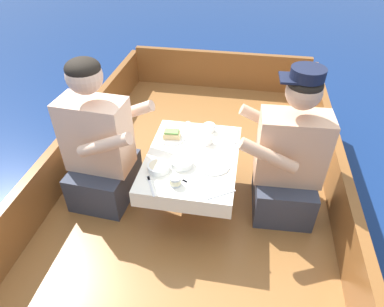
{
  "coord_description": "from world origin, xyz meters",
  "views": [
    {
      "loc": [
        0.29,
        -1.7,
        2.03
      ],
      "look_at": [
        0.0,
        -0.06,
        0.75
      ],
      "focal_mm": 32.0,
      "sensor_mm": 36.0,
      "label": 1
    }
  ],
  "objects": [
    {
      "name": "ground_plane",
      "position": [
        0.0,
        0.0,
        0.0
      ],
      "size": [
        60.0,
        60.0,
        0.0
      ],
      "primitive_type": "plane",
      "color": "navy"
    },
    {
      "name": "coffee_cup_starboard",
      "position": [
        0.07,
        0.09,
        0.76
      ],
      "size": [
        0.1,
        0.07,
        0.05
      ],
      "color": "white",
      "rests_on": "cockpit_table"
    },
    {
      "name": "person_port",
      "position": [
        -0.58,
        -0.1,
        0.75
      ],
      "size": [
        0.54,
        0.47,
        0.98
      ],
      "rotation": [
        0.0,
        0.0,
        -0.07
      ],
      "color": "#333847",
      "rests_on": "boat_deck"
    },
    {
      "name": "boat_deck",
      "position": [
        0.0,
        0.0,
        0.18
      ],
      "size": [
        1.92,
        3.42,
        0.36
      ],
      "primitive_type": "cube",
      "color": "brown",
      "rests_on": "ground_plane"
    },
    {
      "name": "utensil_knife_port",
      "position": [
        0.21,
        -0.36,
        0.74
      ],
      "size": [
        0.15,
        0.1,
        0.0
      ],
      "rotation": [
        0.0,
        0.0,
        0.57
      ],
      "color": "silver",
      "rests_on": "cockpit_table"
    },
    {
      "name": "gunwale_port",
      "position": [
        -0.93,
        0.0,
        0.52
      ],
      "size": [
        0.06,
        3.42,
        0.33
      ],
      "primitive_type": "cube",
      "color": "brown",
      "rests_on": "boat_deck"
    },
    {
      "name": "cockpit_table",
      "position": [
        0.0,
        -0.06,
        0.69
      ],
      "size": [
        0.56,
        0.76,
        0.38
      ],
      "color": "#B2B2B7",
      "rests_on": "boat_deck"
    },
    {
      "name": "plate_bread",
      "position": [
        0.14,
        -0.12,
        0.74
      ],
      "size": [
        0.21,
        0.21,
        0.01
      ],
      "color": "white",
      "rests_on": "cockpit_table"
    },
    {
      "name": "bow_coaming",
      "position": [
        0.0,
        1.68,
        0.55
      ],
      "size": [
        1.8,
        0.06,
        0.38
      ],
      "primitive_type": "cube",
      "color": "brown",
      "rests_on": "boat_deck"
    },
    {
      "name": "coffee_cup_port",
      "position": [
        0.07,
        0.23,
        0.76
      ],
      "size": [
        0.11,
        0.08,
        0.05
      ],
      "color": "white",
      "rests_on": "cockpit_table"
    },
    {
      "name": "tin_can",
      "position": [
        -0.05,
        -0.33,
        0.76
      ],
      "size": [
        0.07,
        0.07,
        0.05
      ],
      "color": "silver",
      "rests_on": "cockpit_table"
    },
    {
      "name": "bowl_port_near",
      "position": [
        -0.17,
        -0.22,
        0.76
      ],
      "size": [
        0.13,
        0.13,
        0.04
      ],
      "color": "white",
      "rests_on": "cockpit_table"
    },
    {
      "name": "plate_sandwich",
      "position": [
        -0.16,
        0.11,
        0.74
      ],
      "size": [
        0.18,
        0.18,
        0.01
      ],
      "color": "white",
      "rests_on": "cockpit_table"
    },
    {
      "name": "gunwale_starboard",
      "position": [
        0.93,
        0.0,
        0.52
      ],
      "size": [
        0.06,
        3.42,
        0.33
      ],
      "primitive_type": "cube",
      "color": "brown",
      "rests_on": "boat_deck"
    },
    {
      "name": "utensil_fork_port",
      "position": [
        0.04,
        -0.32,
        0.74
      ],
      "size": [
        0.16,
        0.09,
        0.0
      ],
      "rotation": [
        0.0,
        0.0,
        2.66
      ],
      "color": "silver",
      "rests_on": "cockpit_table"
    },
    {
      "name": "utensil_spoon_port",
      "position": [
        -0.08,
        0.28,
        0.74
      ],
      "size": [
        0.08,
        0.16,
        0.01
      ],
      "rotation": [
        0.0,
        0.0,
        1.93
      ],
      "color": "silver",
      "rests_on": "cockpit_table"
    },
    {
      "name": "utensil_fork_starboard",
      "position": [
        -0.18,
        -0.35,
        0.74
      ],
      "size": [
        0.09,
        0.16,
        0.0
      ],
      "rotation": [
        0.0,
        0.0,
        2.03
      ],
      "color": "silver",
      "rests_on": "cockpit_table"
    },
    {
      "name": "utensil_spoon_center",
      "position": [
        0.2,
        0.13,
        0.74
      ],
      "size": [
        0.17,
        0.02,
        0.01
      ],
      "rotation": [
        0.0,
        0.0,
        0.02
      ],
      "color": "silver",
      "rests_on": "cockpit_table"
    },
    {
      "name": "bowl_starboard_near",
      "position": [
        -0.05,
        -0.15,
        0.76
      ],
      "size": [
        0.14,
        0.14,
        0.04
      ],
      "color": "white",
      "rests_on": "cockpit_table"
    },
    {
      "name": "sandwich",
      "position": [
        -0.16,
        0.11,
        0.77
      ],
      "size": [
        0.12,
        0.08,
        0.05
      ],
      "rotation": [
        0.0,
        0.0,
        0.08
      ],
      "color": "#E0BC7F",
      "rests_on": "plate_sandwich"
    },
    {
      "name": "person_starboard",
      "position": [
        0.58,
        -0.01,
        0.74
      ],
      "size": [
        0.54,
        0.46,
        0.98
      ],
      "rotation": [
        0.0,
        0.0,
        3.19
      ],
      "color": "#333847",
      "rests_on": "boat_deck"
    }
  ]
}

